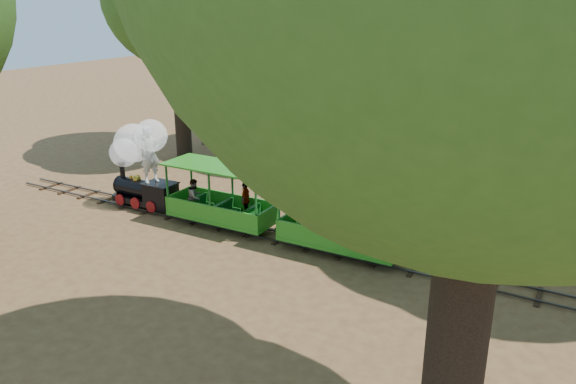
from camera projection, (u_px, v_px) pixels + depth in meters
The scene contains 9 objects.
ground at pixel (281, 239), 16.45m from camera, with size 90.00×90.00×0.00m, color brown.
track at pixel (281, 237), 16.43m from camera, with size 22.00×1.00×0.10m.
locomotive at pixel (139, 157), 18.46m from camera, with size 2.71×1.27×3.11m.
carriage_front at pixel (221, 203), 17.18m from camera, with size 3.55×1.45×1.84m.
carriage_rear at pixel (343, 226), 15.34m from camera, with size 3.55×1.45×1.84m.
fence at pixel (379, 157), 22.86m from camera, with size 18.10×0.10×1.00m.
shrub_west at pixel (322, 139), 25.40m from camera, with size 2.02×1.55×1.40m, color #2D6B1E.
shrub_mid_w at pixel (352, 139), 24.67m from camera, with size 2.53×1.94×1.75m, color #2D6B1E.
shrub_mid_e at pixel (431, 153), 23.08m from camera, with size 1.94×1.49×1.34m, color #2D6B1E.
Camera 1 is at (7.57, -13.08, 6.64)m, focal length 35.00 mm.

